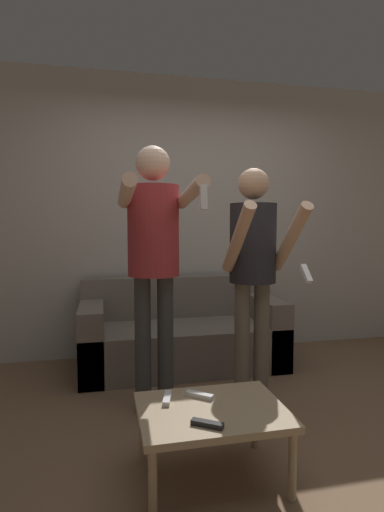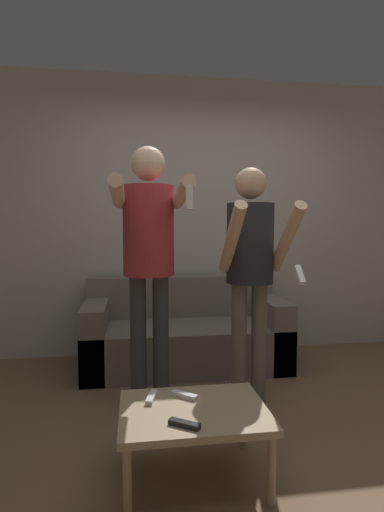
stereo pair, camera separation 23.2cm
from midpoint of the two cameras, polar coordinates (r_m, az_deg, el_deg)
The scene contains 9 objects.
ground_plane at distance 2.59m, azimuth 7.09°, elevation -25.11°, with size 14.00×14.00×0.00m, color brown.
wall_back at distance 4.00m, azimuth -1.51°, elevation 5.57°, with size 6.40×0.06×2.70m.
couch at distance 3.69m, azimuth -3.34°, elevation -11.33°, with size 1.77×0.79×0.78m.
person_standing_left at distance 2.66m, azimuth -7.96°, elevation 1.59°, with size 0.46×0.80×1.79m.
person_standing_right at distance 2.82m, azimuth 6.47°, elevation -0.34°, with size 0.45×0.65×1.67m.
coffee_table at distance 2.14m, azimuth -0.53°, elevation -21.94°, with size 0.73×0.54×0.37m.
remote_near at distance 1.95m, azimuth -1.50°, elevation -22.91°, with size 0.14×0.11×0.02m.
remote_mid at distance 2.22m, azimuth -2.08°, elevation -19.31°, with size 0.14×0.12×0.02m.
remote_far at distance 2.20m, azimuth -6.76°, elevation -19.57°, with size 0.07×0.15×0.02m.
Camera 1 is at (-0.88, -2.09, 1.28)m, focal length 28.00 mm.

